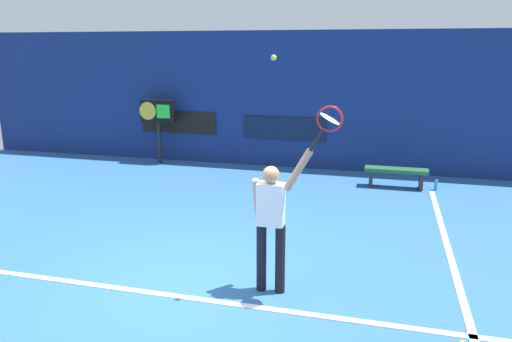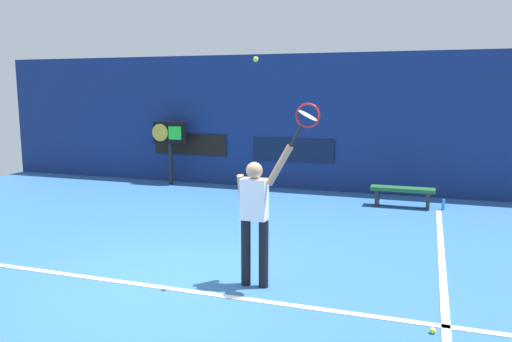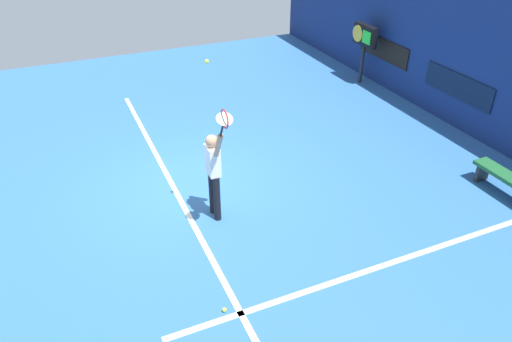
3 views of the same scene
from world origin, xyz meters
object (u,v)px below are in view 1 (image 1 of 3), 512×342
(scoreboard_clock, at_px, (158,114))
(tennis_ball, at_px, (274,58))
(water_bottle, at_px, (436,185))
(tennis_racket, at_px, (328,121))
(court_bench, at_px, (396,173))
(tennis_player, at_px, (271,218))

(scoreboard_clock, bearing_deg, tennis_ball, -53.79)
(scoreboard_clock, bearing_deg, water_bottle, -6.93)
(scoreboard_clock, bearing_deg, tennis_racket, -50.06)
(scoreboard_clock, distance_m, court_bench, 6.44)
(tennis_ball, bearing_deg, tennis_player, 127.49)
(court_bench, height_order, water_bottle, court_bench)
(scoreboard_clock, relative_size, water_bottle, 7.29)
(tennis_player, distance_m, water_bottle, 6.11)
(scoreboard_clock, xyz_separation_m, water_bottle, (7.17, -0.87, -1.25))
(tennis_player, height_order, scoreboard_clock, tennis_player)
(tennis_player, height_order, tennis_racket, tennis_racket)
(tennis_ball, bearing_deg, scoreboard_clock, 126.21)
(court_bench, distance_m, water_bottle, 0.90)
(tennis_racket, xyz_separation_m, water_bottle, (1.83, 5.50, -2.15))
(tennis_ball, xyz_separation_m, water_bottle, (2.49, 5.52, -2.88))
(tennis_ball, xyz_separation_m, scoreboard_clock, (-4.68, 6.39, -1.63))
(tennis_ball, distance_m, scoreboard_clock, 8.09)
(tennis_player, xyz_separation_m, court_bench, (1.63, 5.50, -0.67))
(tennis_racket, height_order, tennis_ball, tennis_ball)
(tennis_racket, relative_size, water_bottle, 2.54)
(tennis_racket, height_order, water_bottle, tennis_racket)
(tennis_racket, distance_m, scoreboard_clock, 8.37)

